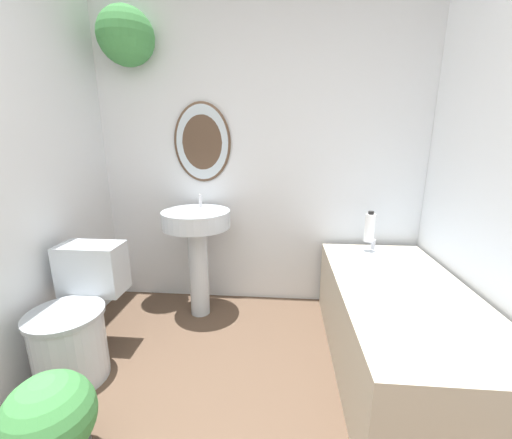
{
  "coord_description": "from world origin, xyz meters",
  "views": [
    {
      "loc": [
        0.18,
        -0.2,
        1.37
      ],
      "look_at": [
        0.04,
        1.44,
        0.94
      ],
      "focal_mm": 22.0,
      "sensor_mm": 36.0,
      "label": 1
    }
  ],
  "objects_px": {
    "bathtub": "(399,327)",
    "shampoo_bottle": "(370,227)",
    "pedestal_sink": "(197,237)",
    "toilet": "(77,321)",
    "potted_plant": "(50,425)"
  },
  "relations": [
    {
      "from": "shampoo_bottle",
      "to": "potted_plant",
      "type": "xyz_separation_m",
      "value": [
        -1.58,
        -1.38,
        -0.48
      ]
    },
    {
      "from": "toilet",
      "to": "pedestal_sink",
      "type": "bearing_deg",
      "value": 50.68
    },
    {
      "from": "toilet",
      "to": "potted_plant",
      "type": "bearing_deg",
      "value": -65.18
    },
    {
      "from": "bathtub",
      "to": "shampoo_bottle",
      "type": "bearing_deg",
      "value": 94.75
    },
    {
      "from": "bathtub",
      "to": "shampoo_bottle",
      "type": "distance_m",
      "value": 0.75
    },
    {
      "from": "bathtub",
      "to": "potted_plant",
      "type": "distance_m",
      "value": 1.8
    },
    {
      "from": "toilet",
      "to": "bathtub",
      "type": "bearing_deg",
      "value": 4.94
    },
    {
      "from": "pedestal_sink",
      "to": "bathtub",
      "type": "distance_m",
      "value": 1.49
    },
    {
      "from": "pedestal_sink",
      "to": "bathtub",
      "type": "bearing_deg",
      "value": -20.9
    },
    {
      "from": "toilet",
      "to": "pedestal_sink",
      "type": "xyz_separation_m",
      "value": [
        0.56,
        0.68,
        0.32
      ]
    },
    {
      "from": "bathtub",
      "to": "potted_plant",
      "type": "height_order",
      "value": "bathtub"
    },
    {
      "from": "pedestal_sink",
      "to": "potted_plant",
      "type": "relative_size",
      "value": 2.07
    },
    {
      "from": "bathtub",
      "to": "potted_plant",
      "type": "relative_size",
      "value": 3.32
    },
    {
      "from": "pedestal_sink",
      "to": "shampoo_bottle",
      "type": "distance_m",
      "value": 1.31
    },
    {
      "from": "potted_plant",
      "to": "toilet",
      "type": "bearing_deg",
      "value": 114.82
    }
  ]
}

